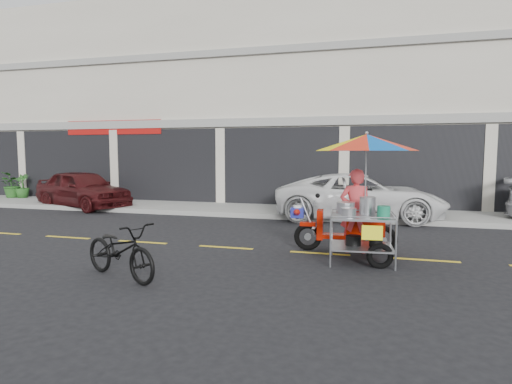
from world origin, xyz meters
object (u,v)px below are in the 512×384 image
(maroon_sedan, at_px, (83,189))
(near_bicycle, at_px, (120,250))
(food_vendor_rig, at_px, (361,179))
(white_pickup, at_px, (360,196))

(maroon_sedan, relative_size, near_bicycle, 2.32)
(maroon_sedan, xyz_separation_m, near_bicycle, (6.28, -7.25, -0.23))
(near_bicycle, bearing_deg, food_vendor_rig, -33.64)
(near_bicycle, distance_m, food_vendor_rig, 4.49)
(near_bicycle, bearing_deg, maroon_sedan, 64.15)
(maroon_sedan, xyz_separation_m, white_pickup, (9.77, 0.00, 0.00))
(white_pickup, bearing_deg, maroon_sedan, 85.44)
(white_pickup, bearing_deg, near_bicycle, 149.73)
(maroon_sedan, relative_size, white_pickup, 0.81)
(near_bicycle, height_order, food_vendor_rig, food_vendor_rig)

